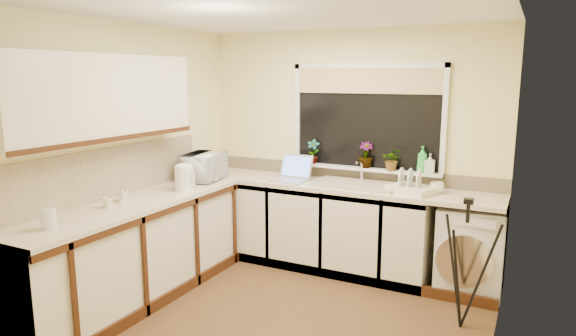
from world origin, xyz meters
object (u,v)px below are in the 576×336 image
at_px(plant_d, 392,160).
at_px(glass_jug, 49,219).
at_px(plant_c, 366,155).
at_px(cup_left, 107,202).
at_px(kettle, 184,179).
at_px(laptop, 292,174).
at_px(cup_back, 437,188).
at_px(steel_jar, 123,195).
at_px(soap_bottle_clear, 430,163).
at_px(washing_machine, 468,249).
at_px(dish_rack, 412,189).
at_px(tripod, 464,264).
at_px(soap_bottle_green, 422,159).
at_px(microwave, 204,167).
at_px(plant_a, 313,151).

bearing_deg(plant_d, glass_jug, -125.09).
height_order(plant_c, cup_left, plant_c).
xyz_separation_m(kettle, cup_left, (-0.17, -0.79, -0.07)).
xyz_separation_m(laptop, cup_back, (1.46, 0.07, -0.02)).
xyz_separation_m(steel_jar, soap_bottle_clear, (2.27, 1.71, 0.18)).
relative_size(laptop, cup_left, 3.99).
height_order(kettle, plant_d, plant_d).
height_order(kettle, glass_jug, kettle).
distance_m(washing_machine, plant_c, 1.33).
xyz_separation_m(dish_rack, plant_c, (-0.54, 0.27, 0.25)).
bearing_deg(cup_left, cup_back, 36.94).
relative_size(washing_machine, plant_c, 3.10).
bearing_deg(tripod, plant_c, 125.02).
xyz_separation_m(dish_rack, soap_bottle_green, (0.03, 0.26, 0.25)).
bearing_deg(dish_rack, cup_left, -120.80).
relative_size(laptop, steel_jar, 3.07).
bearing_deg(laptop, plant_d, 16.69).
distance_m(cup_back, cup_left, 2.92).
bearing_deg(dish_rack, cup_back, 39.39).
bearing_deg(soap_bottle_green, cup_back, -45.12).
distance_m(washing_machine, dish_rack, 0.75).
distance_m(washing_machine, cup_left, 3.23).
height_order(soap_bottle_green, cup_back, soap_bottle_green).
bearing_deg(soap_bottle_green, soap_bottle_clear, -7.58).
relative_size(glass_jug, steel_jar, 1.21).
bearing_deg(glass_jug, microwave, 91.19).
distance_m(glass_jug, soap_bottle_green, 3.30).
xyz_separation_m(steel_jar, plant_c, (1.62, 1.74, 0.22)).
distance_m(tripod, glass_jug, 3.12).
relative_size(plant_c, soap_bottle_green, 1.01).
bearing_deg(plant_d, kettle, -146.26).
height_order(laptop, soap_bottle_green, soap_bottle_green).
relative_size(tripod, plant_d, 4.88).
bearing_deg(washing_machine, plant_a, 167.90).
height_order(soap_bottle_clear, cup_left, soap_bottle_clear).
distance_m(microwave, soap_bottle_green, 2.22).
bearing_deg(washing_machine, soap_bottle_green, 154.28).
xyz_separation_m(dish_rack, cup_left, (-2.12, -1.69, 0.01)).
distance_m(kettle, microwave, 0.51).
relative_size(plant_c, cup_back, 2.00).
relative_size(washing_machine, soap_bottle_clear, 4.25).
relative_size(laptop, microwave, 0.75).
height_order(laptop, microwave, microwave).
xyz_separation_m(kettle, cup_back, (2.16, 0.97, -0.06)).
bearing_deg(laptop, steel_jar, -118.44).
bearing_deg(washing_machine, dish_rack, -177.53).
xyz_separation_m(kettle, plant_c, (1.41, 1.16, 0.16)).
height_order(glass_jug, soap_bottle_green, soap_bottle_green).
bearing_deg(washing_machine, plant_c, 163.97).
bearing_deg(cup_left, steel_jar, 99.27).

